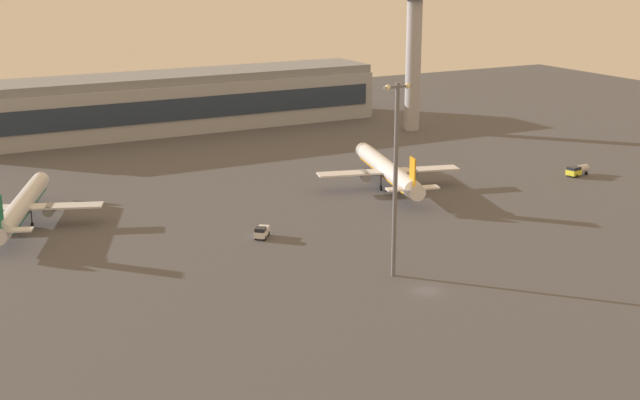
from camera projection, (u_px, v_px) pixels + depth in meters
The scene contains 8 objects.
ground_plane at pixel (426, 291), 135.37m from camera, with size 416.00×416.00×0.00m, color #4C4C51.
terminal_building at pixel (170, 102), 255.71m from camera, with size 124.05×22.40×16.40m.
control_tower at pixel (414, 39), 250.40m from camera, with size 8.00×8.00×45.64m.
airplane_terminal_side at pixel (388, 170), 193.44m from camera, with size 31.61×40.27×10.50m.
airplane_near_gate at pixel (21, 206), 166.84m from camera, with size 29.48×37.39×10.01m.
maintenance_van at pixel (262, 232), 160.07m from camera, with size 4.11×4.46×2.25m.
fuel_truck at pixel (577, 170), 204.42m from camera, with size 6.57×3.30×2.35m.
apron_light_west at pixel (396, 170), 136.97m from camera, with size 4.80×0.90×31.13m.
Camera 1 is at (-74.20, -103.68, 50.32)m, focal length 49.48 mm.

